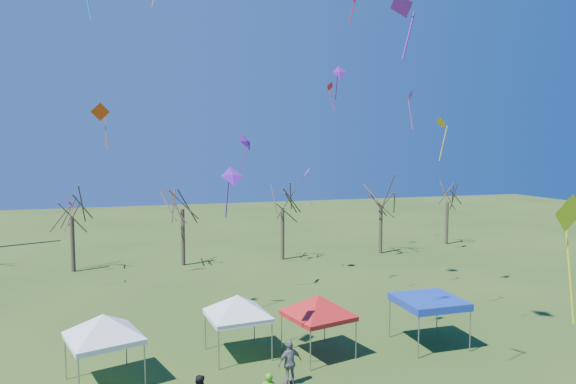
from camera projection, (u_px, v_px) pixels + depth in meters
name	position (u px, v px, depth m)	size (l,w,h in m)	color
tree_1	(71.00, 198.00, 39.43)	(3.42, 3.42, 7.54)	#3D2D21
tree_2	(182.00, 189.00, 41.57)	(3.71, 3.71, 8.18)	#3D2D21
tree_3	(282.00, 189.00, 43.72)	(3.59, 3.59, 7.91)	#3D2D21
tree_4	(381.00, 187.00, 46.40)	(3.58, 3.58, 7.89)	#3D2D21
tree_5	(448.00, 187.00, 50.83)	(3.39, 3.39, 7.46)	#3D2D21
tent_white_west	(103.00, 319.00, 20.75)	(3.64, 3.64, 3.35)	gray
tent_white_mid	(237.00, 299.00, 23.62)	(3.72, 3.72, 3.29)	gray
tent_red	(318.00, 299.00, 23.61)	(3.65, 3.65, 3.31)	gray
tent_blue	(429.00, 302.00, 24.97)	(2.96, 2.96, 2.32)	gray
person_grey	(290.00, 363.00, 20.80)	(1.08, 0.45, 1.84)	slate
kite_5	(568.00, 215.00, 15.15)	(1.22, 0.48, 3.93)	#F1F319
kite_27	(402.00, 6.00, 17.72)	(0.99, 1.15, 2.35)	purple
kite_19	(330.00, 87.00, 40.25)	(0.91, 0.82, 2.20)	red
kite_1	(232.00, 176.00, 19.70)	(0.97, 0.72, 2.02)	#5C19B2
kite_25	(339.00, 73.00, 23.04)	(0.71, 0.39, 1.52)	#6717A4
kite_12	(410.00, 96.00, 43.76)	(1.08, 1.07, 3.43)	#F43686
kite_22	(307.00, 173.00, 38.48)	(0.95, 1.06, 3.02)	purple
kite_13	(70.00, 202.00, 34.39)	(0.68, 0.93, 2.35)	#D32E88
kite_17	(441.00, 124.00, 28.20)	(0.49, 0.82, 2.48)	gold
kite_2	(100.00, 112.00, 35.25)	(1.37, 0.77, 3.27)	#F73E0D
kite_11	(246.00, 142.00, 32.52)	(1.43, 1.49, 2.86)	purple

